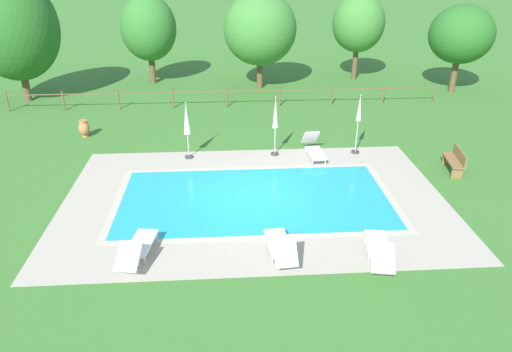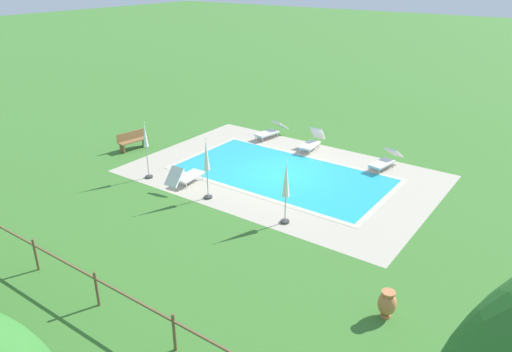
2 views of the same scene
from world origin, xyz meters
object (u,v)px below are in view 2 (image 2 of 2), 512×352
Objects in this scene: sun_lounger_north_mid at (385,160)px; patio_umbrella_closed_row_west at (207,160)px; sun_lounger_north_near_steps at (185,176)px; sun_lounger_north_end at (271,131)px; terracotta_urn_near_fence at (387,303)px; wooden_bench_lawn_side at (133,140)px; patio_umbrella_closed_row_mid_west at (286,184)px; patio_umbrella_closed_row_centre at (146,143)px; sun_lounger_north_far at (312,142)px.

patio_umbrella_closed_row_west is (4.43, 6.90, 1.20)m from sun_lounger_north_mid.
sun_lounger_north_end is (0.50, -7.02, -0.02)m from sun_lounger_north_near_steps.
terracotta_urn_near_fence is at bearing 135.89° from sun_lounger_north_end.
wooden_bench_lawn_side is (6.60, -2.02, -1.11)m from patio_umbrella_closed_row_west.
sun_lounger_north_near_steps is at bearing 47.53° from sun_lounger_north_mid.
wooden_bench_lawn_side reaches higher than terracotta_urn_near_fence.
patio_umbrella_closed_row_west is at bearing -17.50° from terracotta_urn_near_fence.
sun_lounger_north_near_steps is at bearing -3.34° from patio_umbrella_closed_row_mid_west.
wooden_bench_lawn_side is (3.26, -2.00, -1.10)m from patio_umbrella_closed_row_centre.
sun_lounger_north_far is 0.82× the size of patio_umbrella_closed_row_mid_west.
sun_lounger_north_end is 0.90× the size of patio_umbrella_closed_row_mid_west.
sun_lounger_north_mid is 3.85m from sun_lounger_north_far.
patio_umbrella_closed_row_west reaches higher than sun_lounger_north_mid.
sun_lounger_north_end is at bearing -4.31° from sun_lounger_north_mid.
sun_lounger_north_near_steps is 0.92× the size of sun_lounger_north_end.
terracotta_urn_near_fence is at bearing 162.71° from wooden_bench_lawn_side.
sun_lounger_north_end is 7.58m from patio_umbrella_closed_row_centre.
patio_umbrella_closed_row_centre is at bearing 80.02° from sun_lounger_north_end.
wooden_bench_lawn_side is (4.56, 5.37, 0.10)m from sun_lounger_north_end.
patio_umbrella_closed_row_west is 1.59× the size of wooden_bench_lawn_side.
terracotta_urn_near_fence is (-4.78, 2.69, -1.09)m from patio_umbrella_closed_row_mid_west.
patio_umbrella_closed_row_centre reaches higher than sun_lounger_north_mid.
sun_lounger_north_mid reaches higher than terracotta_urn_near_fence.
sun_lounger_north_far is at bearing -3.04° from sun_lounger_north_mid.
sun_lounger_north_far is 8.19m from patio_umbrella_closed_row_centre.
patio_umbrella_closed_row_mid_west is (-2.90, 7.02, 1.12)m from sun_lounger_north_far.
sun_lounger_north_far is at bearing -119.05° from patio_umbrella_closed_row_centre.
sun_lounger_north_near_steps is 2.18m from patio_umbrella_closed_row_centre.
patio_umbrella_closed_row_centre reaches higher than wooden_bench_lawn_side.
sun_lounger_north_near_steps reaches higher than wooden_bench_lawn_side.
patio_umbrella_closed_row_west is 3.49m from patio_umbrella_closed_row_mid_west.
patio_umbrella_closed_row_centre reaches higher than terracotta_urn_near_fence.
wooden_bench_lawn_side reaches higher than sun_lounger_north_end.
terracotta_urn_near_fence is (-9.81, 2.98, 0.03)m from sun_lounger_north_near_steps.
sun_lounger_north_mid is 12.07m from wooden_bench_lawn_side.
sun_lounger_north_far is at bearing -94.75° from patio_umbrella_closed_row_west.
patio_umbrella_closed_row_mid_west is at bearing 82.13° from sun_lounger_north_mid.
sun_lounger_north_far is at bearing -51.68° from terracotta_urn_near_fence.
wooden_bench_lawn_side is at bearing -18.02° from sun_lounger_north_near_steps.
patio_umbrella_closed_row_mid_west is (0.94, 6.82, 1.14)m from sun_lounger_north_mid.
patio_umbrella_closed_row_mid_west is at bearing -178.67° from patio_umbrella_closed_row_west.
sun_lounger_north_end reaches higher than terracotta_urn_near_fence.
patio_umbrella_closed_row_west is 3.34m from patio_umbrella_closed_row_centre.
sun_lounger_north_end is at bearing -74.52° from patio_umbrella_closed_row_west.
patio_umbrella_closed_row_mid_west is at bearing 176.66° from sun_lounger_north_near_steps.
sun_lounger_north_near_steps is 7.06m from sun_lounger_north_far.
patio_umbrella_closed_row_centre is at bearing 11.06° from sun_lounger_north_near_steps.
patio_umbrella_closed_row_centre is (3.34, -0.02, -0.00)m from patio_umbrella_closed_row_west.
sun_lounger_north_near_steps is 1.24× the size of wooden_bench_lawn_side.
patio_umbrella_closed_row_mid_west is at bearing 127.13° from sun_lounger_north_end.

